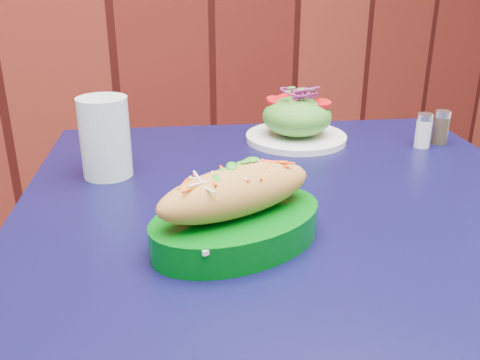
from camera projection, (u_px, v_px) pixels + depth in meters
name	position (u px, v px, depth m)	size (l,w,h in m)	color
cafe_table	(289.00, 250.00, 0.83)	(1.03, 1.03, 0.75)	black
banh_mi_basket	(237.00, 211.00, 0.65)	(0.25, 0.18, 0.11)	#00590C
salad_plate	(297.00, 121.00, 1.04)	(0.20, 0.20, 0.11)	white
water_glass	(105.00, 137.00, 0.86)	(0.08, 0.08, 0.13)	silver
salt_shaker	(423.00, 130.00, 1.00)	(0.03, 0.03, 0.06)	white
pepper_shaker	(441.00, 127.00, 1.02)	(0.03, 0.03, 0.06)	#3F3326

